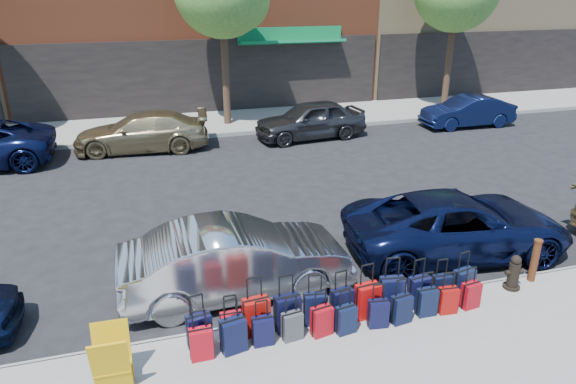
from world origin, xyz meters
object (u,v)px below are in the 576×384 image
object	(u,v)px
display_rack	(112,360)
car_far_2	(310,120)
suitcase_front_5	(342,304)
car_near_1	(236,260)
car_near_2	(457,224)
car_far_1	(142,132)
car_far_3	(467,111)
bollard	(535,260)
fire_hydrant	(514,273)

from	to	relation	value
display_rack	car_far_2	world-z (taller)	car_far_2
suitcase_front_5	display_rack	world-z (taller)	display_rack
car_near_1	car_near_2	distance (m)	5.08
suitcase_front_5	car_near_1	bearing A→B (deg)	125.87
suitcase_front_5	car_far_1	size ratio (longest dim) A/B	0.20
suitcase_front_5	car_far_3	xyz separation A→B (m)	(10.30, 11.47, 0.20)
display_rack	car_far_2	bearing A→B (deg)	61.12
display_rack	car_far_3	world-z (taller)	car_far_3
car_far_1	car_far_2	distance (m)	6.42
bollard	car_far_1	xyz separation A→B (m)	(-7.29, 11.70, 0.07)
fire_hydrant	display_rack	xyz separation A→B (m)	(-7.44, -0.60, 0.14)
fire_hydrant	car_near_1	xyz separation A→B (m)	(-5.18, 1.58, 0.26)
car_near_1	car_near_2	world-z (taller)	car_near_1
bollard	car_near_2	bearing A→B (deg)	111.48
car_far_1	car_near_2	bearing A→B (deg)	39.05
display_rack	car_near_2	world-z (taller)	car_near_2
car_far_1	car_far_3	size ratio (longest dim) A/B	1.21
suitcase_front_5	car_far_3	size ratio (longest dim) A/B	0.24
fire_hydrant	bollard	xyz separation A→B (m)	(0.57, 0.13, 0.14)
car_far_2	display_rack	bearing A→B (deg)	-36.08
suitcase_front_5	bollard	distance (m)	4.16
bollard	car_near_1	size ratio (longest dim) A/B	0.20
bollard	fire_hydrant	bearing A→B (deg)	-167.31
bollard	suitcase_front_5	bearing A→B (deg)	-178.40
car_near_1	car_far_3	distance (m)	15.47
bollard	car_far_1	bearing A→B (deg)	121.93
display_rack	car_far_3	xyz separation A→B (m)	(14.15, 12.08, 0.03)
display_rack	car_far_3	bearing A→B (deg)	41.87
display_rack	car_far_1	world-z (taller)	car_far_1
suitcase_front_5	car_far_1	xyz separation A→B (m)	(-3.14, 11.81, 0.25)
fire_hydrant	car_far_1	distance (m)	13.60
bollard	car_near_2	world-z (taller)	car_near_2
fire_hydrant	bollard	distance (m)	0.60
suitcase_front_5	car_far_2	bearing A→B (deg)	64.71
car_far_1	car_far_3	distance (m)	13.44
fire_hydrant	car_far_3	xyz separation A→B (m)	(6.72, 11.48, 0.17)
fire_hydrant	display_rack	bearing A→B (deg)	-168.90
car_near_2	car_far_1	distance (m)	11.99
car_far_3	car_far_1	bearing A→B (deg)	-90.70
fire_hydrant	car_near_2	bearing A→B (deg)	99.70
bollard	car_far_2	xyz separation A→B (m)	(-0.87, 11.49, 0.12)
display_rack	car_far_1	size ratio (longest dim) A/B	0.20
car_near_1	car_far_1	size ratio (longest dim) A/B	0.94
car_near_1	car_near_2	size ratio (longest dim) A/B	0.89
bollard	car_far_3	bearing A→B (deg)	61.55
car_near_2	car_far_2	world-z (taller)	car_far_2
display_rack	car_near_2	size ratio (longest dim) A/B	0.19
car_near_2	car_near_1	bearing A→B (deg)	98.67
display_rack	suitcase_front_5	bearing A→B (deg)	10.45
car_near_1	car_near_2	xyz separation A→B (m)	(5.07, 0.25, -0.04)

